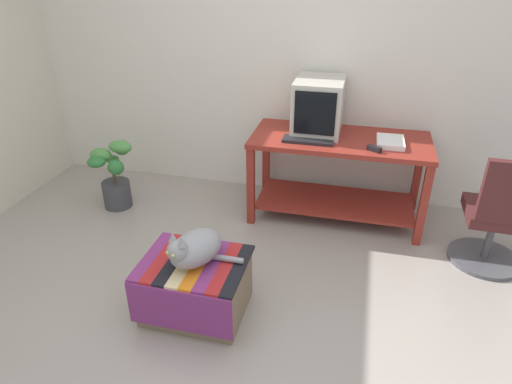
{
  "coord_description": "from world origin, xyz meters",
  "views": [
    {
      "loc": [
        0.7,
        -1.86,
        2.04
      ],
      "look_at": [
        0.02,
        0.85,
        0.55
      ],
      "focal_mm": 31.23,
      "sensor_mm": 36.0,
      "label": 1
    }
  ],
  "objects": [
    {
      "name": "desk",
      "position": [
        0.54,
        1.6,
        0.5
      ],
      "size": [
        1.45,
        0.67,
        0.73
      ],
      "rotation": [
        0.0,
        0.0,
        0.01
      ],
      "color": "maroon",
      "rests_on": "ground_plane"
    },
    {
      "name": "ground_plane",
      "position": [
        0.0,
        0.0,
        0.0
      ],
      "size": [
        14.0,
        14.0,
        0.0
      ],
      "primitive_type": "plane",
      "color": "#9E9389"
    },
    {
      "name": "back_wall",
      "position": [
        0.0,
        2.05,
        1.3
      ],
      "size": [
        8.0,
        0.1,
        2.6
      ],
      "primitive_type": "cube",
      "color": "silver",
      "rests_on": "ground_plane"
    },
    {
      "name": "cat",
      "position": [
        -0.2,
        0.17,
        0.49
      ],
      "size": [
        0.47,
        0.43,
        0.27
      ],
      "rotation": [
        0.0,
        0.0,
        -0.43
      ],
      "color": "gray",
      "rests_on": "ottoman_with_blanket"
    },
    {
      "name": "tv_monitor",
      "position": [
        0.33,
        1.71,
        0.94
      ],
      "size": [
        0.39,
        0.5,
        0.44
      ],
      "rotation": [
        0.0,
        0.0,
        0.01
      ],
      "color": "#BCB7A8",
      "rests_on": "desk"
    },
    {
      "name": "potted_plant",
      "position": [
        -1.39,
        1.29,
        0.31
      ],
      "size": [
        0.38,
        0.39,
        0.64
      ],
      "color": "#3D3D42",
      "rests_on": "ground_plane"
    },
    {
      "name": "office_chair",
      "position": [
        1.7,
        1.15,
        0.39
      ],
      "size": [
        0.52,
        0.52,
        0.89
      ],
      "rotation": [
        0.0,
        0.0,
        3.12
      ],
      "color": "#4C4C51",
      "rests_on": "ground_plane"
    },
    {
      "name": "stapler",
      "position": [
        0.8,
        1.38,
        0.75
      ],
      "size": [
        0.11,
        0.09,
        0.04
      ],
      "primitive_type": "cube",
      "rotation": [
        0.0,
        0.0,
        1.01
      ],
      "color": "black",
      "rests_on": "desk"
    },
    {
      "name": "keyboard",
      "position": [
        0.29,
        1.45,
        0.74
      ],
      "size": [
        0.4,
        0.15,
        0.02
      ],
      "primitive_type": "cube",
      "rotation": [
        0.0,
        0.0,
        0.01
      ],
      "color": "black",
      "rests_on": "desk"
    },
    {
      "name": "pen",
      "position": [
        0.86,
        1.59,
        0.73
      ],
      "size": [
        0.05,
        0.14,
        0.01
      ],
      "primitive_type": "cylinder",
      "rotation": [
        0.0,
        1.57,
        1.84
      ],
      "color": "#B7B7BC",
      "rests_on": "desk"
    },
    {
      "name": "book",
      "position": [
        0.93,
        1.55,
        0.75
      ],
      "size": [
        0.21,
        0.28,
        0.04
      ],
      "primitive_type": "cube",
      "rotation": [
        0.0,
        0.0,
        0.02
      ],
      "color": "white",
      "rests_on": "desk"
    },
    {
      "name": "ottoman_with_blanket",
      "position": [
        -0.21,
        0.18,
        0.19
      ],
      "size": [
        0.65,
        0.53,
        0.38
      ],
      "color": "#7A664C",
      "rests_on": "ground_plane"
    }
  ]
}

